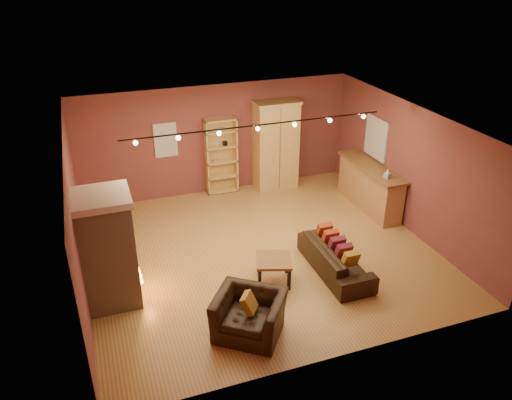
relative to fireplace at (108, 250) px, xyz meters
name	(u,v)px	position (x,y,z in m)	size (l,w,h in m)	color
floor	(261,252)	(3.04, 0.60, -1.06)	(7.00, 7.00, 0.00)	olive
ceiling	(261,124)	(3.04, 0.60, 1.74)	(7.00, 7.00, 0.00)	brown
back_wall	(217,139)	(3.04, 3.85, 0.34)	(7.00, 0.02, 2.80)	brown
left_wall	(76,221)	(-0.46, 0.60, 0.34)	(0.02, 6.50, 2.80)	brown
right_wall	(411,169)	(6.54, 0.60, 0.34)	(0.02, 6.50, 2.80)	brown
fireplace	(108,250)	(0.00, 0.00, 0.00)	(1.01, 0.98, 2.12)	tan
back_window	(165,140)	(1.74, 3.83, 0.49)	(0.56, 0.04, 0.86)	silver
bookcase	(221,155)	(3.10, 3.74, -0.05)	(0.81, 0.32, 1.98)	#DCB56B
armoire	(276,145)	(4.53, 3.55, 0.11)	(1.15, 0.65, 2.34)	#DCB56B
bar_counter	(370,186)	(6.24, 1.65, -0.50)	(0.61, 2.29, 1.10)	tan
tissue_box	(387,174)	(6.19, 0.93, 0.12)	(0.14, 0.14, 0.21)	#81AACF
right_window	(376,138)	(6.51, 2.00, 0.59)	(0.05, 0.90, 1.00)	silver
loveseat	(336,253)	(4.18, -0.54, -0.66)	(0.59, 1.98, 0.80)	black
armchair	(249,309)	(2.01, -1.65, -0.58)	(1.31, 1.22, 0.96)	black
coffee_table	(274,262)	(2.92, -0.45, -0.63)	(0.84, 0.84, 0.50)	brown
track_rail	(258,127)	(3.04, 0.80, 1.62)	(5.20, 0.09, 0.13)	black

